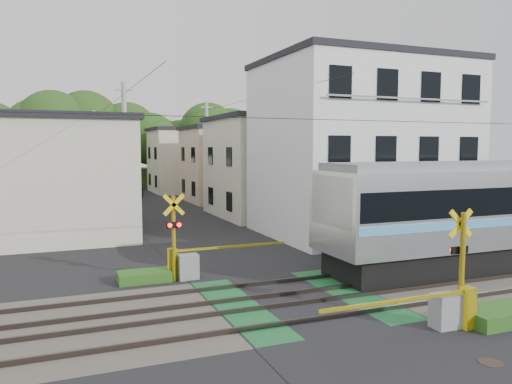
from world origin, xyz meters
name	(u,v)px	position (x,y,z in m)	size (l,w,h in m)	color
ground	(296,300)	(0.00, 0.00, 0.00)	(120.00, 120.00, 0.00)	black
track_bed	(296,299)	(0.00, 0.00, 0.04)	(120.00, 120.00, 0.14)	#47423A
crossing_signal_near	(450,302)	(2.59, -3.65, 0.71)	(4.74, 0.65, 3.09)	yellow
crossing_signal_far	(185,259)	(-2.59, 3.65, 0.71)	(4.74, 0.65, 3.09)	yellow
apartment_block	(360,148)	(8.50, 9.49, 4.66)	(10.20, 8.36, 9.30)	white
houses_row	(152,166)	(0.25, 25.92, 3.24)	(22.07, 31.35, 6.80)	beige
tree_hill	(113,141)	(-0.40, 47.54, 5.43)	(40.00, 13.47, 11.12)	#274818
catenary	(452,176)	(6.00, 0.03, 3.70)	(60.00, 5.04, 7.00)	#2D2D33
utility_poles	(141,156)	(-1.05, 23.01, 4.08)	(7.90, 42.00, 8.00)	#A5A5A0
pedestrian	(140,190)	(0.07, 30.93, 0.93)	(0.68, 0.44, 1.86)	black
manhole_cover	(491,363)	(1.89, -5.64, 0.01)	(0.52, 0.52, 0.02)	#2D261E
weed_patches	(347,289)	(1.76, -0.09, 0.18)	(10.25, 8.80, 0.40)	#2D5E1E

